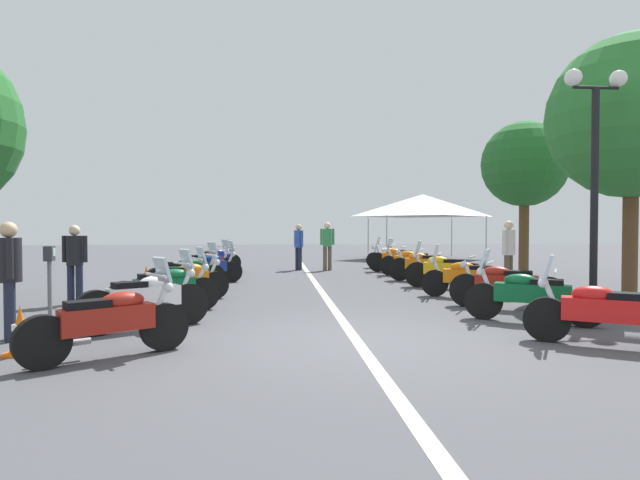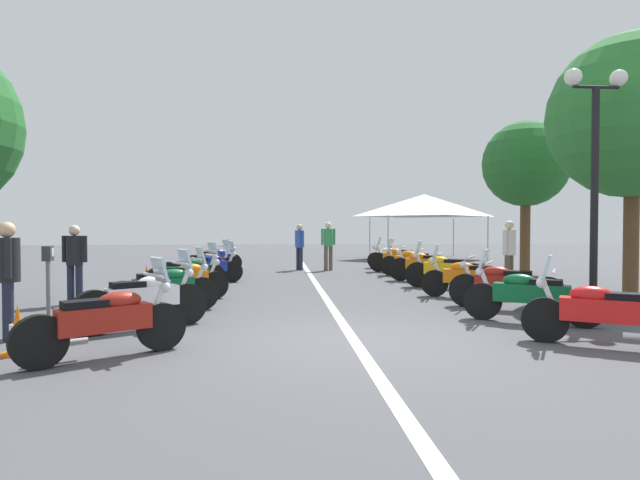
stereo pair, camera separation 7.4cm
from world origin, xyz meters
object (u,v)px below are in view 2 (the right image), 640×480
object	(u,v)px
motorcycle_left_row_4	(187,272)
event_tent	(424,205)
motorcycle_right_row_4	(444,270)
motorcycle_right_row_6	(412,262)
motorcycle_right_row_0	(604,312)
bystander_4	(328,242)
motorcycle_right_row_7	(398,259)
motorcycle_left_row_1	(145,299)
motorcycle_right_row_3	(469,277)
motorcycle_left_row_0	(107,321)
bystander_1	(75,258)
traffic_cone_1	(147,278)
traffic_cone_0	(18,331)
street_lamp_twin_globe	(595,144)
motorcycle_right_row_5	(424,265)
parking_meter	(48,272)
motorcycle_left_row_5	(207,267)
motorcycle_left_row_3	(183,280)
bystander_3	(8,271)
motorcycle_right_row_1	(529,295)
roadside_tree_2	(633,117)
roadside_tree_0	(526,165)
bystander_0	(509,249)
bystander_2	(300,243)
motorcycle_left_row_2	(166,288)
motorcycle_left_row_6	(208,263)
motorcycle_right_row_2	(505,285)
motorcycle_left_row_7	(214,260)

from	to	relation	value
motorcycle_left_row_4	event_tent	bearing A→B (deg)	15.81
motorcycle_right_row_4	motorcycle_right_row_6	size ratio (longest dim) A/B	1.00
motorcycle_right_row_0	bystander_4	xyz separation A→B (m)	(12.16, 2.43, 0.57)
motorcycle_right_row_6	motorcycle_right_row_7	xyz separation A→B (m)	(1.54, 0.10, 0.01)
motorcycle_left_row_1	motorcycle_right_row_3	distance (m)	6.96
motorcycle_left_row_0	motorcycle_right_row_4	bearing A→B (deg)	11.80
bystander_1	bystander_4	bearing A→B (deg)	-28.75
motorcycle_left_row_0	traffic_cone_1	xyz separation A→B (m)	(6.87, 1.26, -0.17)
motorcycle_right_row_7	traffic_cone_0	distance (m)	13.22
motorcycle_right_row_3	street_lamp_twin_globe	bearing A→B (deg)	158.28
event_tent	motorcycle_right_row_5	bearing A→B (deg)	163.93
parking_meter	bystander_4	bearing A→B (deg)	56.87
motorcycle_left_row_4	motorcycle_left_row_5	xyz separation A→B (m)	(1.56, -0.26, -0.00)
motorcycle_left_row_3	motorcycle_right_row_7	bearing A→B (deg)	21.76
motorcycle_left_row_1	motorcycle_right_row_7	size ratio (longest dim) A/B	0.89
motorcycle_left_row_5	motorcycle_right_row_5	xyz separation A→B (m)	(0.03, -6.15, 0.01)
motorcycle_left_row_4	bystander_3	distance (m)	5.69
motorcycle_left_row_5	traffic_cone_0	bearing A→B (deg)	-123.98
motorcycle_right_row_1	bystander_3	xyz separation A→B (m)	(-0.64, 7.80, 0.50)
parking_meter	motorcycle_left_row_4	bearing A→B (deg)	69.86
motorcycle_left_row_0	parking_meter	xyz separation A→B (m)	(1.62, 1.37, 0.44)
motorcycle_left_row_4	bystander_1	xyz separation A→B (m)	(-2.05, 1.90, 0.48)
bystander_3	bystander_4	distance (m)	12.40
motorcycle_left_row_3	roadside_tree_2	world-z (taller)	roadside_tree_2
motorcycle_right_row_3	bystander_3	distance (m)	8.76
motorcycle_right_row_0	traffic_cone_1	xyz separation A→B (m)	(6.79, 7.53, -0.17)
bystander_4	roadside_tree_0	xyz separation A→B (m)	(-2.27, -6.27, 2.58)
motorcycle_left_row_0	bystander_0	xyz separation A→B (m)	(6.36, -7.90, 0.56)
motorcycle_left_row_4	bystander_0	bearing A→B (deg)	-37.90
motorcycle_left_row_5	traffic_cone_0	distance (m)	7.96
roadside_tree_2	bystander_2	bearing A→B (deg)	42.33
motorcycle_right_row_1	parking_meter	xyz separation A→B (m)	(-0.15, 7.48, 0.43)
motorcycle_left_row_2	bystander_2	xyz separation A→B (m)	(9.19, -2.82, 0.52)
motorcycle_right_row_5	bystander_0	bearing A→B (deg)	157.53
motorcycle_left_row_6	bystander_4	distance (m)	4.72
motorcycle_left_row_2	bystander_0	bearing A→B (deg)	-3.70
motorcycle_left_row_6	motorcycle_left_row_2	bearing A→B (deg)	-125.65
motorcycle_right_row_2	traffic_cone_0	world-z (taller)	motorcycle_right_row_2
motorcycle_right_row_6	roadside_tree_0	size ratio (longest dim) A/B	0.38
motorcycle_left_row_1	bystander_0	xyz separation A→B (m)	(4.62, -7.90, 0.55)
motorcycle_right_row_5	bystander_4	distance (m)	4.72
bystander_1	event_tent	world-z (taller)	event_tent
motorcycle_left_row_3	event_tent	size ratio (longest dim) A/B	0.37
motorcycle_left_row_3	motorcycle_left_row_4	bearing A→B (deg)	72.39
parking_meter	motorcycle_right_row_6	bearing A→B (deg)	39.70
motorcycle_left_row_7	bystander_3	world-z (taller)	bystander_3
street_lamp_twin_globe	motorcycle_right_row_5	bearing A→B (deg)	19.36
motorcycle_right_row_7	roadside_tree_2	size ratio (longest dim) A/B	0.34
motorcycle_left_row_4	motorcycle_right_row_2	bearing A→B (deg)	-63.74
motorcycle_left_row_5	bystander_3	size ratio (longest dim) A/B	1.21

